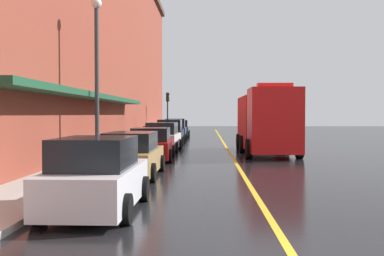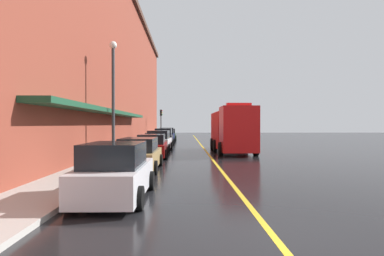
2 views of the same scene
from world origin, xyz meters
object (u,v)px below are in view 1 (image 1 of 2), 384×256
(fire_truck, at_px, (266,122))
(parked_car_4, at_px, (170,133))
(parking_meter_2, at_px, (146,132))
(street_lamp_left, at_px, (97,63))
(parked_car_0, at_px, (97,177))
(parked_car_2, at_px, (152,145))
(parking_meter_3, at_px, (167,126))
(parked_car_1, at_px, (132,156))
(parked_car_6, at_px, (179,129))
(parking_meter_0, at_px, (135,135))
(parked_car_5, at_px, (176,130))
(traffic_light_near, at_px, (168,105))
(parked_car_3, at_px, (163,138))
(parking_meter_1, at_px, (144,133))

(fire_truck, bearing_deg, parked_car_4, -142.00)
(parking_meter_2, distance_m, street_lamp_left, 11.74)
(parked_car_0, distance_m, parked_car_2, 11.88)
(parked_car_4, xyz_separation_m, parking_meter_3, (-1.33, 12.70, 0.20))
(parked_car_1, distance_m, parked_car_6, 28.70)
(parking_meter_3, bearing_deg, parked_car_0, -87.62)
(parking_meter_0, xyz_separation_m, parking_meter_2, (0.00, 5.00, 0.00))
(parked_car_4, distance_m, parked_car_5, 5.59)
(parked_car_6, height_order, street_lamp_left, street_lamp_left)
(parking_meter_2, height_order, parking_meter_3, same)
(parked_car_1, bearing_deg, traffic_light_near, 2.79)
(parked_car_6, bearing_deg, parked_car_3, 178.51)
(street_lamp_left, bearing_deg, traffic_light_near, 88.61)
(parked_car_4, relative_size, street_lamp_left, 0.65)
(parked_car_0, bearing_deg, fire_truck, -19.97)
(parked_car_0, bearing_deg, street_lamp_left, 13.93)
(fire_truck, bearing_deg, parking_meter_0, -84.83)
(parked_car_2, bearing_deg, street_lamp_left, 147.16)
(parked_car_6, relative_size, traffic_light_near, 1.04)
(parked_car_6, bearing_deg, parking_meter_1, 173.68)
(parked_car_0, distance_m, parking_meter_3, 36.03)
(parking_meter_0, height_order, parking_meter_2, same)
(parked_car_6, height_order, parking_meter_0, parked_car_6)
(parking_meter_2, bearing_deg, parked_car_2, -80.75)
(parking_meter_1, xyz_separation_m, parking_meter_3, (0.00, 17.00, 0.00))
(parked_car_1, height_order, parking_meter_1, parked_car_1)
(traffic_light_near, bearing_deg, parking_meter_1, -90.21)
(parked_car_2, xyz_separation_m, parked_car_5, (0.02, 17.01, 0.12))
(parking_meter_0, xyz_separation_m, parking_meter_3, (0.00, 21.00, 0.00))
(traffic_light_near, bearing_deg, parked_car_3, -86.13)
(parked_car_2, distance_m, parking_meter_2, 8.23)
(parked_car_3, relative_size, parked_car_4, 0.97)
(parked_car_5, bearing_deg, parking_meter_3, 9.72)
(traffic_light_near, bearing_deg, parked_car_5, -79.89)
(parking_meter_1, height_order, parking_meter_2, same)
(parking_meter_1, distance_m, parking_meter_2, 1.00)
(parking_meter_0, height_order, traffic_light_near, traffic_light_near)
(parking_meter_3, bearing_deg, parking_meter_1, -90.00)
(parked_car_3, height_order, parked_car_4, parked_car_4)
(parked_car_5, height_order, parking_meter_1, parked_car_5)
(parking_meter_2, bearing_deg, parked_car_4, 68.05)
(parked_car_1, height_order, street_lamp_left, street_lamp_left)
(parked_car_2, bearing_deg, parked_car_3, -1.20)
(parking_meter_1, bearing_deg, parked_car_4, 72.80)
(parked_car_6, relative_size, fire_truck, 0.52)
(parked_car_5, relative_size, parked_car_6, 1.06)
(parked_car_3, distance_m, parked_car_5, 11.36)
(parked_car_2, distance_m, parked_car_5, 17.01)
(parked_car_1, height_order, parked_car_2, parked_car_1)
(fire_truck, bearing_deg, parked_car_5, -156.00)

